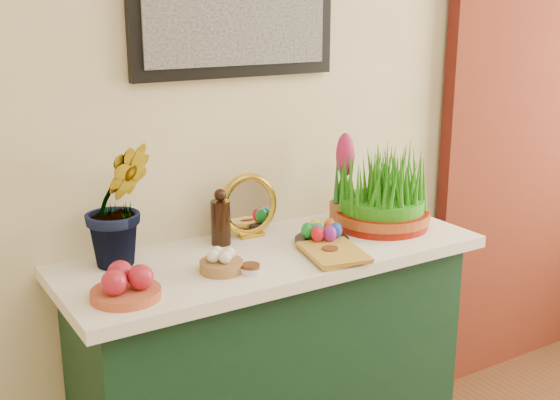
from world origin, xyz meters
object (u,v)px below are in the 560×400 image
at_px(sideboard, 272,376).
at_px(hyacinth_green, 118,185).
at_px(mirror, 248,206).
at_px(wheatgrass_sabzeh, 382,193).
at_px(book, 308,255).

bearing_deg(sideboard, hyacinth_green, 164.80).
height_order(mirror, wheatgrass_sabzeh, wheatgrass_sabzeh).
xyz_separation_m(mirror, wheatgrass_sabzeh, (0.46, -0.16, 0.02)).
bearing_deg(sideboard, wheatgrass_sabzeh, 0.53).
xyz_separation_m(sideboard, hyacinth_green, (-0.46, 0.13, 0.72)).
height_order(sideboard, mirror, mirror).
height_order(sideboard, wheatgrass_sabzeh, wheatgrass_sabzeh).
relative_size(sideboard, hyacinth_green, 2.56).
bearing_deg(sideboard, book, -72.90).
xyz_separation_m(sideboard, wheatgrass_sabzeh, (0.46, 0.00, 0.59)).
bearing_deg(wheatgrass_sabzeh, mirror, 160.81).
distance_m(sideboard, wheatgrass_sabzeh, 0.75).
bearing_deg(mirror, wheatgrass_sabzeh, -19.19).
bearing_deg(wheatgrass_sabzeh, book, -160.47).
relative_size(hyacinth_green, book, 2.19).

